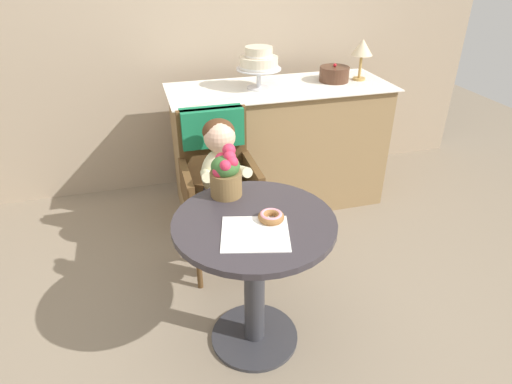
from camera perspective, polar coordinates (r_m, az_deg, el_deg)
The scene contains 12 objects.
ground_plane at distance 2.38m, azimuth -0.19°, elevation -18.32°, with size 8.00×8.00×0.00m, color gray.
back_wall at distance 3.44m, azimuth -9.21°, elevation 22.37°, with size 4.80×0.10×2.70m, color tan.
cafe_table at distance 2.03m, azimuth -0.22°, elevation -8.66°, with size 0.72×0.72×0.72m.
wicker_chair at distance 2.56m, azimuth -5.13°, elevation 3.44°, with size 0.42×0.45×0.95m.
seated_child at distance 2.41m, azimuth -4.44°, elevation 2.68°, with size 0.27×0.32×0.73m.
paper_napkin at distance 1.82m, azimuth -0.10°, elevation -5.43°, with size 0.28×0.26×0.00m, color white.
donut_front at distance 1.89m, azimuth 1.98°, elevation -3.18°, with size 0.11×0.11×0.04m.
flower_vase at distance 2.04m, azimuth -3.97°, elevation 2.46°, with size 0.15×0.15×0.25m.
display_counter at distance 3.27m, azimuth 3.00°, elevation 5.98°, with size 1.56×0.62×0.90m.
tiered_cake_stand at distance 3.03m, azimuth 0.36°, elevation 16.59°, with size 0.30×0.30×0.28m.
round_layer_cake at distance 3.28m, azimuth 10.11°, elevation 14.85°, with size 0.21×0.21×0.13m.
table_lamp at distance 3.32m, azimuth 13.63°, elevation 17.59°, with size 0.15×0.15×0.28m.
Camera 1 is at (-0.42, -1.53, 1.77)m, focal length 30.80 mm.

